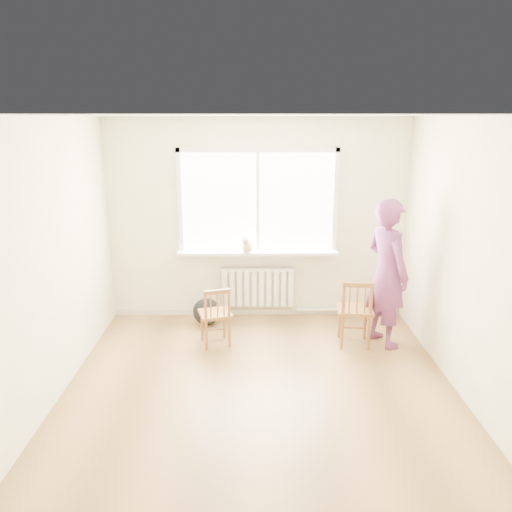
{
  "coord_description": "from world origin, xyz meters",
  "views": [
    {
      "loc": [
        -0.08,
        -4.33,
        2.69
      ],
      "look_at": [
        -0.03,
        1.2,
        1.14
      ],
      "focal_mm": 35.0,
      "sensor_mm": 36.0,
      "label": 1
    }
  ],
  "objects_px": {
    "person": "(387,273)",
    "backpack": "(207,312)",
    "cat": "(247,245)",
    "chair_right": "(355,313)",
    "chair_left": "(216,316)"
  },
  "relations": [
    {
      "from": "person",
      "to": "backpack",
      "type": "xyz_separation_m",
      "value": [
        -2.21,
        0.58,
        -0.71
      ]
    },
    {
      "from": "person",
      "to": "cat",
      "type": "xyz_separation_m",
      "value": [
        -1.67,
        0.75,
        0.16
      ]
    },
    {
      "from": "person",
      "to": "chair_right",
      "type": "bearing_deg",
      "value": 76.78
    },
    {
      "from": "chair_right",
      "to": "cat",
      "type": "xyz_separation_m",
      "value": [
        -1.3,
        0.82,
        0.63
      ]
    },
    {
      "from": "backpack",
      "to": "chair_right",
      "type": "bearing_deg",
      "value": -19.28
    },
    {
      "from": "cat",
      "to": "chair_left",
      "type": "bearing_deg",
      "value": -104.46
    },
    {
      "from": "cat",
      "to": "backpack",
      "type": "xyz_separation_m",
      "value": [
        -0.54,
        -0.17,
        -0.87
      ]
    },
    {
      "from": "chair_right",
      "to": "person",
      "type": "height_order",
      "value": "person"
    },
    {
      "from": "chair_right",
      "to": "person",
      "type": "xyz_separation_m",
      "value": [
        0.37,
        0.07,
        0.47
      ]
    },
    {
      "from": "chair_right",
      "to": "backpack",
      "type": "height_order",
      "value": "chair_right"
    },
    {
      "from": "cat",
      "to": "person",
      "type": "bearing_deg",
      "value": -13.71
    },
    {
      "from": "cat",
      "to": "backpack",
      "type": "height_order",
      "value": "cat"
    },
    {
      "from": "chair_left",
      "to": "person",
      "type": "distance_m",
      "value": 2.11
    },
    {
      "from": "person",
      "to": "backpack",
      "type": "height_order",
      "value": "person"
    },
    {
      "from": "chair_left",
      "to": "person",
      "type": "xyz_separation_m",
      "value": [
        2.04,
        0.06,
        0.52
      ]
    }
  ]
}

